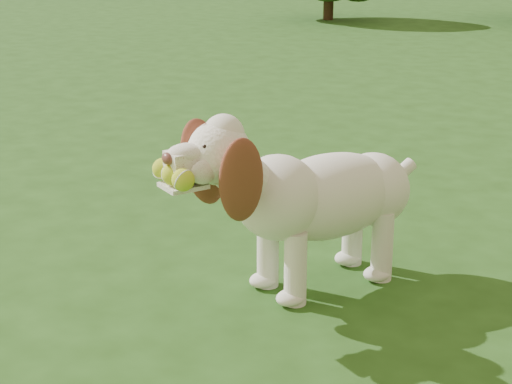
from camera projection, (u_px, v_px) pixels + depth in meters
The scene contains 2 objects.
ground at pixel (384, 278), 3.42m from camera, with size 80.00×80.00×0.00m, color #1E4012.
dog at pixel (307, 192), 3.21m from camera, with size 0.68×1.09×0.74m.
Camera 1 is at (1.39, -2.86, 1.41)m, focal length 60.00 mm.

